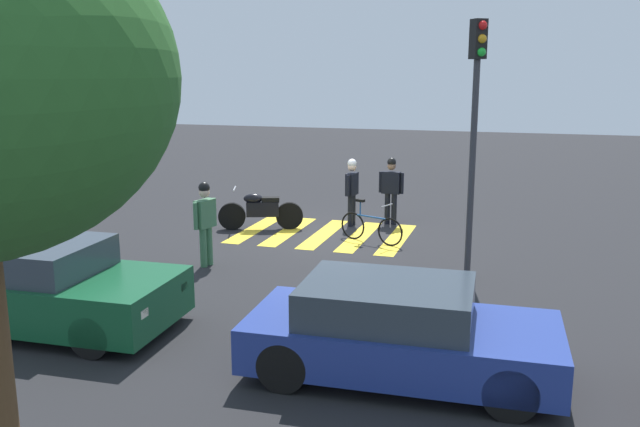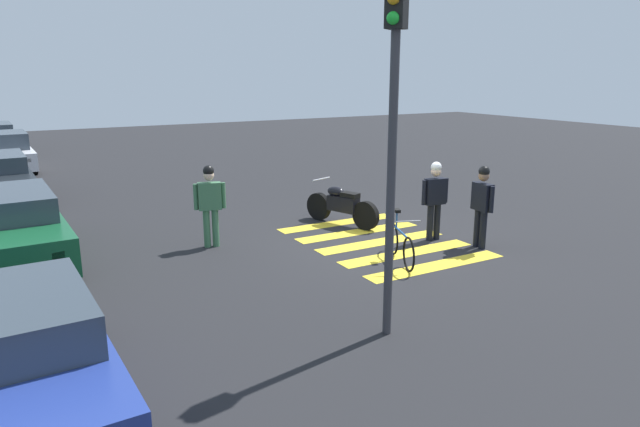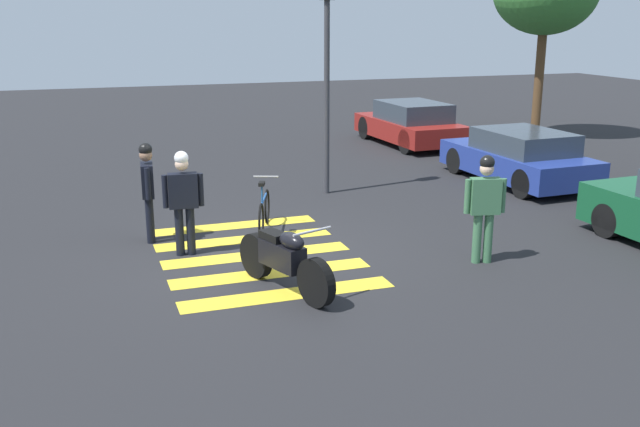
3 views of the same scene
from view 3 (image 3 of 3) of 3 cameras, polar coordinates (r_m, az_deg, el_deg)
ground_plane at (r=11.79m, az=-5.05°, el=-3.34°), size 60.00×60.00×0.00m
police_motorcycle at (r=10.14m, az=-2.88°, el=-3.67°), size 2.04×0.94×1.06m
leaning_bicycle at (r=12.98m, az=-4.47°, el=0.14°), size 1.59×0.68×0.99m
officer_on_foot at (r=12.55m, az=-13.55°, el=2.18°), size 0.66×0.24×1.74m
officer_by_motorcycle at (r=11.71m, az=-10.83°, el=1.36°), size 0.24×0.65×1.73m
pedestrian_bystander at (r=11.43m, az=12.99°, el=0.91°), size 0.30×0.64×1.73m
crosswalk_stripes at (r=11.79m, az=-5.05°, el=-3.32°), size 4.05×3.09×0.01m
car_maroon_wagon at (r=21.91m, az=7.20°, el=7.09°), size 4.14×1.98×1.30m
car_blue_hatchback at (r=17.34m, az=15.55°, el=4.33°), size 4.04×1.96×1.25m
traffic_light_pole at (r=15.40m, az=0.59°, el=13.22°), size 0.33×0.35×4.80m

